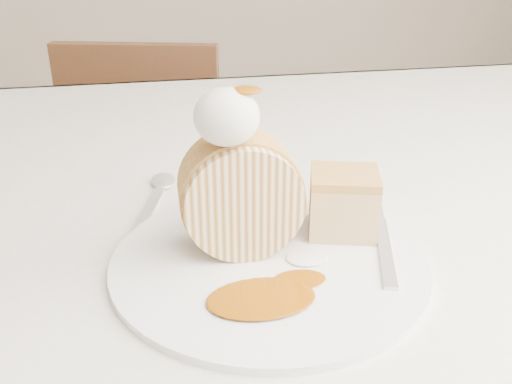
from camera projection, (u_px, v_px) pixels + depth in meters
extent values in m
cube|color=silver|center=(271.00, 177.00, 0.73)|extent=(1.40, 0.90, 0.04)
cube|color=silver|center=(224.00, 145.00, 1.18)|extent=(1.40, 0.01, 0.28)
cylinder|color=brown|center=(495.00, 241.00, 1.33)|extent=(0.06, 0.06, 0.71)
cube|color=brown|center=(163.00, 182.00, 1.57)|extent=(0.46, 0.46, 0.04)
cube|color=brown|center=(140.00, 128.00, 1.33)|extent=(0.37, 0.13, 0.39)
cylinder|color=brown|center=(229.00, 220.00, 1.79)|extent=(0.03, 0.03, 0.36)
cylinder|color=brown|center=(129.00, 217.00, 1.81)|extent=(0.03, 0.03, 0.36)
cylinder|color=brown|center=(214.00, 277.00, 1.50)|extent=(0.03, 0.03, 0.36)
cylinder|color=brown|center=(96.00, 272.00, 1.52)|extent=(0.03, 0.03, 0.36)
cylinder|color=white|center=(269.00, 261.00, 0.51)|extent=(0.35, 0.35, 0.01)
cylinder|color=beige|center=(241.00, 195.00, 0.50)|extent=(0.11, 0.06, 0.10)
cube|color=tan|center=(343.00, 206.00, 0.54)|extent=(0.08, 0.07, 0.05)
ellipsoid|color=silver|center=(227.00, 117.00, 0.46)|extent=(0.05, 0.05, 0.05)
ellipsoid|color=#864305|center=(245.00, 83.00, 0.45)|extent=(0.03, 0.02, 0.01)
cube|color=silver|center=(385.00, 251.00, 0.51)|extent=(0.07, 0.17, 0.00)
cube|color=silver|center=(145.00, 217.00, 0.59)|extent=(0.07, 0.17, 0.00)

